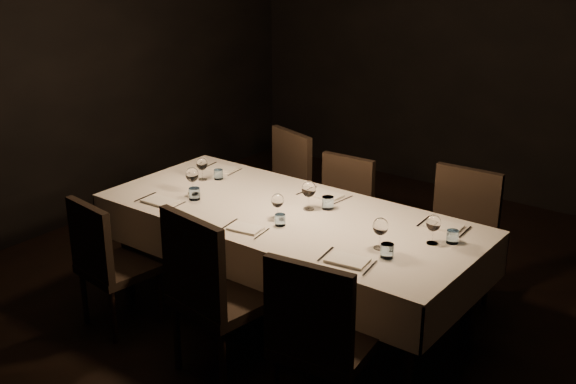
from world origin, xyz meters
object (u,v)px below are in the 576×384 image
Objects in this scene: chair_far_right at (458,234)px; chair_near_left at (107,259)px; chair_far_center at (340,210)px; chair_near_center at (213,289)px; chair_near_right at (319,336)px; dining_table at (288,223)px; chair_far_left at (280,187)px.

chair_near_left is at bearing -137.73° from chair_far_right.
chair_near_center is at bearing -86.39° from chair_far_center.
chair_near_left is 0.90× the size of chair_near_right.
dining_table is 1.18m from chair_near_left.
dining_table is 1.18m from chair_far_right.
dining_table is 2.80× the size of chair_near_left.
chair_far_center is at bearing 97.49° from dining_table.
chair_near_center is 0.74m from chair_near_right.
dining_table is 2.83× the size of chair_far_center.
chair_near_left is 0.91m from chair_near_center.
chair_far_left is (0.13, 1.64, 0.04)m from chair_near_left.
chair_near_left is 2.33m from chair_far_right.
chair_near_left is (-0.84, -0.81, -0.19)m from dining_table.
chair_far_left reaches higher than chair_far_right.
chair_far_right is (1.65, 1.65, 0.03)m from chair_near_left.
dining_table is 0.81m from chair_far_center.
chair_far_left is 1.01× the size of chair_far_right.
chair_near_right is at bearing -172.26° from chair_near_left.
chair_far_right reaches higher than chair_near_left.
chair_far_left reaches higher than chair_near_left.
chair_near_right is (0.74, -0.01, -0.02)m from chair_near_center.
chair_near_left is 1.65m from chair_near_right.
chair_far_left is 0.61m from chair_far_center.
dining_table is 1.15m from chair_near_right.
chair_near_left is 1.64m from chair_far_left.
chair_near_center is at bearing -47.67° from chair_far_left.
chair_far_right is at bearing -97.90° from chair_near_right.
dining_table is 2.59× the size of chair_far_left.
chair_far_right is (0.82, 0.83, -0.16)m from dining_table.
chair_far_left is at bearing -54.74° from chair_near_right.
chair_far_left is 1.09× the size of chair_far_center.
chair_near_center is (0.07, -0.79, -0.12)m from dining_table.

